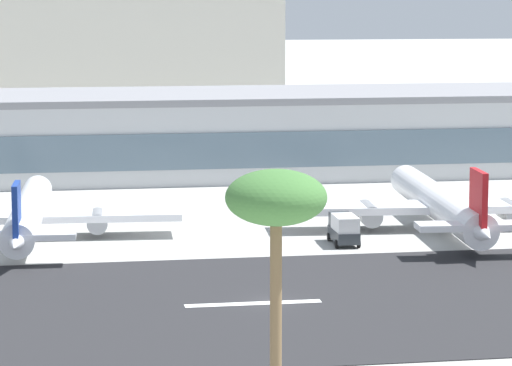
{
  "coord_description": "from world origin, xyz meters",
  "views": [
    {
      "loc": [
        -19.28,
        -107.85,
        26.37
      ],
      "look_at": [
        5.96,
        42.55,
        4.35
      ],
      "focal_mm": 90.02,
      "sensor_mm": 36.0,
      "label": 1
    }
  ],
  "objects_px": {
    "airliner_navy_tail_gate_0": "(27,215)",
    "service_box_truck_1": "(344,228)",
    "terminal_building": "(185,133)",
    "palm_tree_0": "(276,204)",
    "airliner_red_tail_gate_1": "(442,206)"
  },
  "relations": [
    {
      "from": "airliner_navy_tail_gate_0",
      "to": "service_box_truck_1",
      "type": "distance_m",
      "value": 34.79
    },
    {
      "from": "palm_tree_0",
      "to": "airliner_red_tail_gate_1",
      "type": "bearing_deg",
      "value": 64.21
    },
    {
      "from": "airliner_red_tail_gate_1",
      "to": "service_box_truck_1",
      "type": "bearing_deg",
      "value": 120.33
    },
    {
      "from": "airliner_navy_tail_gate_0",
      "to": "palm_tree_0",
      "type": "height_order",
      "value": "palm_tree_0"
    },
    {
      "from": "service_box_truck_1",
      "to": "terminal_building",
      "type": "bearing_deg",
      "value": 11.71
    },
    {
      "from": "airliner_navy_tail_gate_0",
      "to": "service_box_truck_1",
      "type": "relative_size",
      "value": 6.61
    },
    {
      "from": "service_box_truck_1",
      "to": "palm_tree_0",
      "type": "height_order",
      "value": "palm_tree_0"
    },
    {
      "from": "airliner_red_tail_gate_1",
      "to": "service_box_truck_1",
      "type": "distance_m",
      "value": 14.48
    },
    {
      "from": "airliner_red_tail_gate_1",
      "to": "service_box_truck_1",
      "type": "height_order",
      "value": "airliner_red_tail_gate_1"
    },
    {
      "from": "airliner_navy_tail_gate_0",
      "to": "service_box_truck_1",
      "type": "xyz_separation_m",
      "value": [
        33.7,
        -8.6,
        -0.87
      ]
    },
    {
      "from": "service_box_truck_1",
      "to": "airliner_navy_tail_gate_0",
      "type": "bearing_deg",
      "value": 77.18
    },
    {
      "from": "terminal_building",
      "to": "service_box_truck_1",
      "type": "height_order",
      "value": "terminal_building"
    },
    {
      "from": "airliner_navy_tail_gate_0",
      "to": "airliner_red_tail_gate_1",
      "type": "height_order",
      "value": "airliner_red_tail_gate_1"
    },
    {
      "from": "terminal_building",
      "to": "service_box_truck_1",
      "type": "bearing_deg",
      "value": -79.79
    },
    {
      "from": "terminal_building",
      "to": "airliner_navy_tail_gate_0",
      "type": "height_order",
      "value": "terminal_building"
    }
  ]
}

